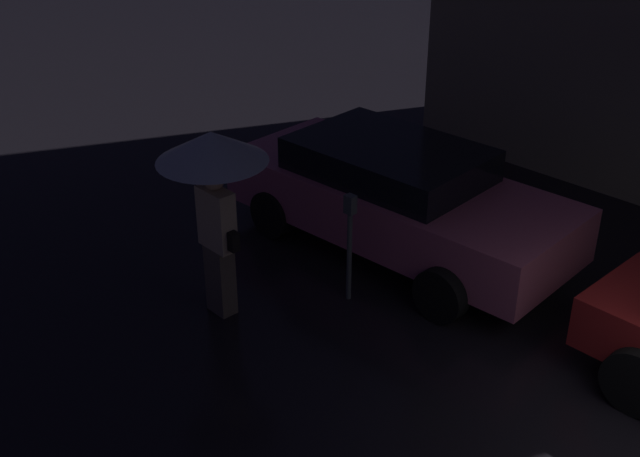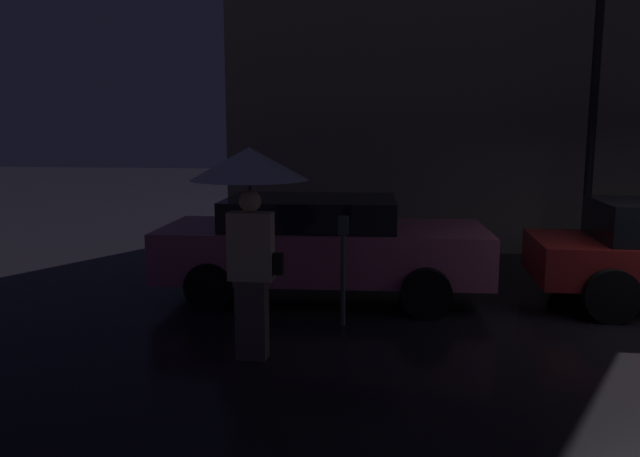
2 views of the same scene
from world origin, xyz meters
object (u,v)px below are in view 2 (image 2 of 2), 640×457
at_px(pedestrian_with_umbrella, 250,189).
at_px(street_lamp_near, 596,66).
at_px(parked_car_pink, 321,244).
at_px(parking_meter, 343,259).

distance_m(pedestrian_with_umbrella, street_lamp_near, 7.07).
xyz_separation_m(parked_car_pink, pedestrian_with_umbrella, (-0.43, -2.55, 1.02)).
bearing_deg(parking_meter, pedestrian_with_umbrella, -124.78).
bearing_deg(street_lamp_near, pedestrian_with_umbrella, -133.71).
bearing_deg(parking_meter, parked_car_pink, 107.76).
relative_size(parked_car_pink, street_lamp_near, 0.93).
height_order(pedestrian_with_umbrella, parking_meter, pedestrian_with_umbrella).
bearing_deg(parked_car_pink, street_lamp_near, 27.10).
height_order(parked_car_pink, street_lamp_near, street_lamp_near).
distance_m(parked_car_pink, parking_meter, 1.40).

